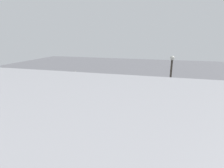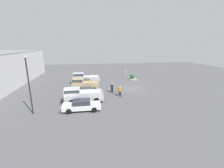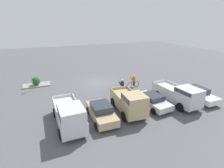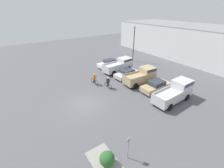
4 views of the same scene
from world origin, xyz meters
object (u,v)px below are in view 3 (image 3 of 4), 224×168
(pickup_truck_0, at_px, (179,94))
(pickup_truck_1, at_px, (130,102))
(cyclist_0, at_px, (122,86))
(sedan_1, at_px, (152,100))
(sedan_0, at_px, (197,93))
(pickup_truck_2, at_px, (69,114))
(sedan_2, at_px, (101,112))
(shrub, at_px, (36,81))
(fire_lane_sign, at_px, (32,81))
(cyclist_1, at_px, (133,81))

(pickup_truck_0, xyz_separation_m, pickup_truck_1, (5.65, -0.22, 0.05))
(pickup_truck_0, height_order, cyclist_0, pickup_truck_0)
(sedan_1, bearing_deg, pickup_truck_1, 8.40)
(sedan_0, height_order, sedan_1, sedan_0)
(cyclist_0, bearing_deg, pickup_truck_2, 35.49)
(sedan_2, bearing_deg, shrub, -64.67)
(pickup_truck_2, distance_m, shrub, 11.82)
(sedan_1, height_order, shrub, sedan_1)
(sedan_0, xyz_separation_m, cyclist_0, (6.85, -4.92, 0.16))
(pickup_truck_2, bearing_deg, shrub, -77.38)
(cyclist_0, relative_size, shrub, 1.59)
(sedan_0, xyz_separation_m, fire_lane_sign, (16.93, -9.75, 0.59))
(pickup_truck_1, xyz_separation_m, cyclist_1, (-3.69, -5.92, -0.36))
(pickup_truck_0, height_order, cyclist_1, pickup_truck_0)
(pickup_truck_1, bearing_deg, shrub, -54.38)
(pickup_truck_0, height_order, fire_lane_sign, pickup_truck_0)
(pickup_truck_2, xyz_separation_m, fire_lane_sign, (2.94, -9.92, 0.11))
(pickup_truck_1, height_order, cyclist_0, pickup_truck_1)
(sedan_2, height_order, fire_lane_sign, fire_lane_sign)
(shrub, bearing_deg, pickup_truck_2, 102.62)
(pickup_truck_1, bearing_deg, cyclist_1, -121.96)
(cyclist_0, bearing_deg, pickup_truck_1, 72.23)
(sedan_2, bearing_deg, cyclist_0, -131.59)
(sedan_1, relative_size, cyclist_1, 2.47)
(pickup_truck_2, relative_size, cyclist_0, 3.20)
(pickup_truck_2, relative_size, cyclist_1, 3.10)
(pickup_truck_1, height_order, sedan_2, pickup_truck_1)
(fire_lane_sign, relative_size, shrub, 1.94)
(fire_lane_sign, bearing_deg, cyclist_0, 154.40)
(pickup_truck_0, bearing_deg, sedan_1, -12.62)
(cyclist_0, height_order, cyclist_1, cyclist_1)
(shrub, bearing_deg, sedan_2, 115.33)
(sedan_0, distance_m, pickup_truck_1, 8.44)
(shrub, bearing_deg, cyclist_1, 155.31)
(sedan_0, xyz_separation_m, pickup_truck_1, (8.42, 0.01, 0.50))
(sedan_0, height_order, cyclist_0, cyclist_0)
(pickup_truck_0, xyz_separation_m, cyclist_1, (1.96, -6.14, -0.31))
(cyclist_0, bearing_deg, pickup_truck_0, 128.36)
(cyclist_1, bearing_deg, pickup_truck_2, 33.32)
(sedan_0, xyz_separation_m, sedan_1, (5.60, -0.41, -0.03))
(sedan_0, height_order, pickup_truck_0, pickup_truck_0)
(pickup_truck_0, xyz_separation_m, fire_lane_sign, (14.16, -9.98, 0.15))
(sedan_1, distance_m, shrub, 15.50)
(sedan_2, bearing_deg, sedan_1, -175.97)
(sedan_0, relative_size, sedan_2, 1.09)
(shrub, bearing_deg, cyclist_0, 146.50)
(sedan_0, bearing_deg, pickup_truck_1, 0.07)
(sedan_2, bearing_deg, pickup_truck_2, 3.81)
(sedan_1, bearing_deg, fire_lane_sign, -39.52)
(cyclist_0, distance_m, cyclist_1, 2.34)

